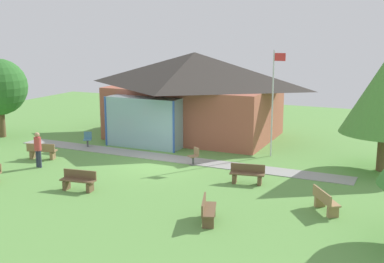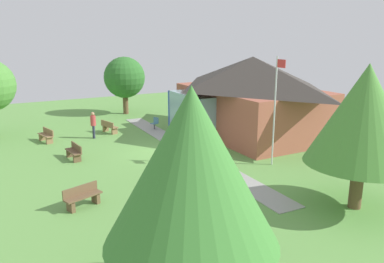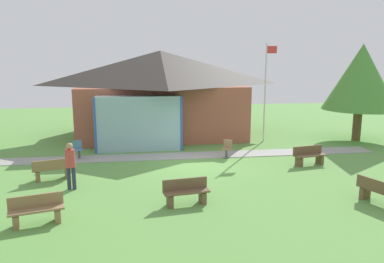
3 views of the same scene
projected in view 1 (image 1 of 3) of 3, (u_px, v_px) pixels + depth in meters
name	position (u px, v px, depth m)	size (l,w,h in m)	color
ground_plane	(156.00, 165.00, 24.53)	(44.00, 44.00, 0.00)	#609947
pavilion	(193.00, 93.00, 30.44)	(10.65, 8.18, 5.21)	#A35642
footpath	(169.00, 158.00, 25.75)	(18.73, 1.30, 0.03)	#999993
flagpole	(273.00, 99.00, 25.59)	(0.64, 0.08, 5.56)	silver
bench_lawn_far_right	(325.00, 201.00, 18.16)	(1.20, 1.49, 0.84)	#9E7A51
bench_front_center	(79.00, 181.00, 20.59)	(1.54, 0.63, 0.84)	brown
bench_front_right	(208.00, 211.00, 17.22)	(0.90, 1.56, 0.84)	brown
bench_mid_left	(42.00, 151.00, 25.53)	(1.56, 0.84, 0.84)	olive
bench_mid_right	(247.00, 175.00, 21.50)	(1.55, 0.70, 0.84)	brown
patio_chair_lawn_spare	(194.00, 157.00, 24.46)	(0.61, 0.61, 0.86)	#8C6B4C
patio_chair_west	(88.00, 140.00, 28.14)	(0.59, 0.59, 0.86)	teal
visitor_strolling_lawn	(38.00, 147.00, 23.87)	(0.34, 0.34, 1.74)	#2D3347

